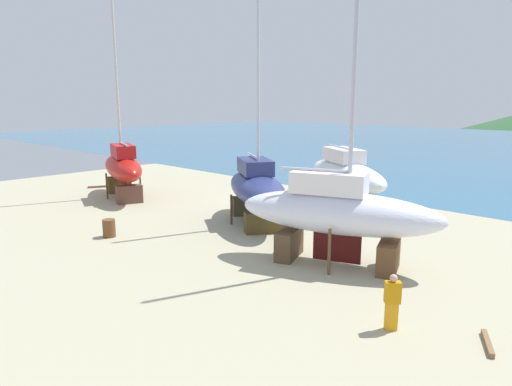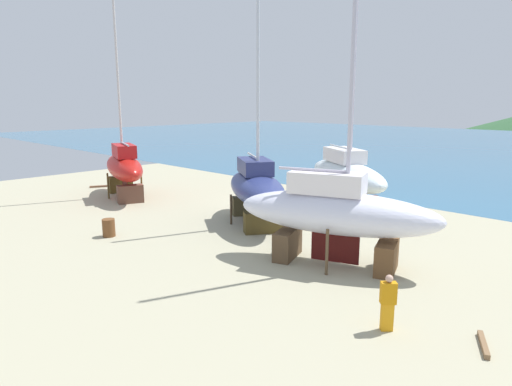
% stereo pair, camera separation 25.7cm
% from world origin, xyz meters
% --- Properties ---
extents(ground_plane, '(43.69, 43.69, 0.00)m').
position_xyz_m(ground_plane, '(0.00, -4.81, 0.00)').
color(ground_plane, tan).
extents(sea_water, '(174.54, 86.70, 0.01)m').
position_xyz_m(sea_water, '(0.00, 49.46, 0.00)').
color(sea_water, '#33678B').
rests_on(sea_water, ground).
extents(sailboat_far_slipway, '(8.38, 4.93, 13.78)m').
position_xyz_m(sailboat_far_slipway, '(9.05, -6.06, 2.16)').
color(sailboat_far_slipway, brown).
rests_on(sailboat_far_slipway, ground).
extents(sailboat_small_center, '(7.90, 4.59, 13.92)m').
position_xyz_m(sailboat_small_center, '(-8.63, -5.26, 2.11)').
color(sailboat_small_center, brown).
rests_on(sailboat_small_center, ground).
extents(sailboat_mid_port, '(7.60, 6.25, 12.75)m').
position_xyz_m(sailboat_mid_port, '(2.40, -3.71, 1.95)').
color(sailboat_mid_port, '#4D3E1D').
rests_on(sailboat_mid_port, ground).
extents(sailboat_large_starboard, '(9.03, 6.95, 14.02)m').
position_xyz_m(sailboat_large_starboard, '(3.25, 3.66, 1.94)').
color(sailboat_large_starboard, '#4A2E2B').
rests_on(sailboat_large_starboard, ground).
extents(worker, '(0.48, 0.48, 1.68)m').
position_xyz_m(worker, '(13.23, -9.48, 0.87)').
color(worker, orange).
rests_on(worker, ground).
extents(barrel_rust_near, '(0.92, 1.08, 0.64)m').
position_xyz_m(barrel_rust_near, '(-1.37, 0.30, 0.32)').
color(barrel_rust_near, '#233132').
rests_on(barrel_rust_near, ground).
extents(barrel_rust_mid, '(0.78, 0.78, 0.77)m').
position_xyz_m(barrel_rust_mid, '(8.79, 0.20, 0.38)').
color(barrel_rust_mid, '#2B1F1F').
rests_on(barrel_rust_mid, ground).
extents(barrel_tipped_right, '(0.83, 0.83, 0.87)m').
position_xyz_m(barrel_tipped_right, '(-1.00, -10.54, 0.43)').
color(barrel_tipped_right, brown).
rests_on(barrel_tipped_right, ground).
extents(timber_plank_far, '(0.71, 1.27, 0.14)m').
position_xyz_m(timber_plank_far, '(15.54, -8.48, 0.07)').
color(timber_plank_far, brown).
rests_on(timber_plank_far, ground).
extents(timber_plank_near, '(1.41, 2.59, 0.14)m').
position_xyz_m(timber_plank_near, '(-13.10, -4.17, 0.07)').
color(timber_plank_near, brown).
rests_on(timber_plank_near, ground).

